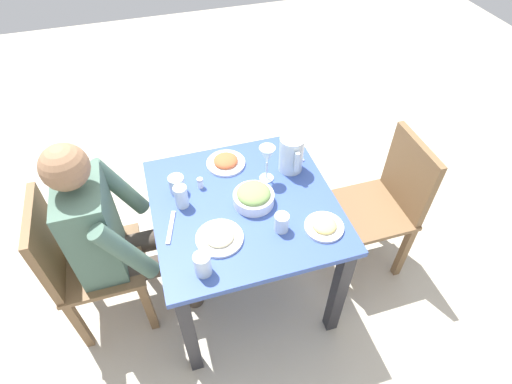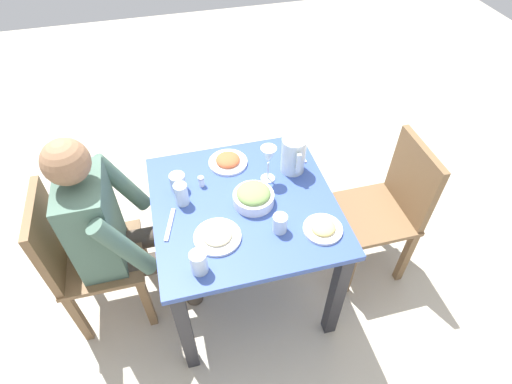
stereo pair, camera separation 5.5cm
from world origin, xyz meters
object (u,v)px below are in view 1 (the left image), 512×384
object	(u,v)px
plate_rice_curry	(226,162)
wine_glass	(267,157)
chair_near	(80,261)
water_glass_near_left	(282,223)
dining_table	(244,221)
diner_near	(116,232)
chair_far	(386,201)
water_glass_by_pitcher	(181,196)
plate_beans	(219,237)
salt_shaker	(200,183)
water_glass_far_right	(177,185)
salad_bowl	(254,196)
water_glass_center	(203,264)
plate_fries	(324,226)
water_pitcher	(291,154)

from	to	relation	value
plate_rice_curry	wine_glass	distance (m)	0.26
chair_near	wine_glass	distance (m)	1.03
plate_rice_curry	water_glass_near_left	bearing A→B (deg)	15.04
dining_table	water_glass_near_left	distance (m)	0.29
chair_near	diner_near	world-z (taller)	diner_near
dining_table	chair_far	bearing A→B (deg)	89.78
chair_near	plate_rice_curry	xyz separation A→B (m)	(-0.21, 0.79, 0.25)
plate_rice_curry	water_glass_by_pitcher	xyz separation A→B (m)	(0.22, -0.26, 0.04)
plate_beans	diner_near	bearing A→B (deg)	-119.26
salt_shaker	water_glass_far_right	bearing A→B (deg)	-92.00
salt_shaker	chair_far	bearing A→B (deg)	80.44
salad_bowl	plate_beans	distance (m)	0.26
plate_beans	wine_glass	xyz separation A→B (m)	(-0.30, 0.31, 0.13)
chair_far	water_glass_center	size ratio (longest dim) A/B	8.19
plate_fries	water_pitcher	bearing A→B (deg)	-178.83
dining_table	water_glass_by_pitcher	bearing A→B (deg)	-104.30
plate_fries	plate_rice_curry	size ratio (longest dim) A/B	0.88
plate_fries	plate_beans	size ratio (longest dim) A/B	0.84
water_pitcher	water_glass_far_right	distance (m)	0.57
chair_far	water_pitcher	distance (m)	0.63
water_pitcher	dining_table	bearing A→B (deg)	-60.84
salad_bowl	diner_near	bearing A→B (deg)	-97.47
water_glass_by_pitcher	salt_shaker	xyz separation A→B (m)	(-0.09, 0.10, -0.03)
chair_far	salad_bowl	xyz separation A→B (m)	(0.01, -0.76, 0.28)
diner_near	plate_fries	xyz separation A→B (m)	(0.32, 0.90, 0.10)
plate_fries	water_glass_center	bearing A→B (deg)	-82.86
chair_near	water_glass_center	bearing A→B (deg)	54.49
wine_glass	salt_shaker	distance (m)	0.34
water_glass_near_left	wine_glass	distance (m)	0.34
plate_rice_curry	water_glass_far_right	size ratio (longest dim) A/B	2.24
chair_far	plate_fries	size ratio (longest dim) A/B	4.98
plate_rice_curry	water_glass_center	bearing A→B (deg)	-21.78
chair_near	water_glass_near_left	bearing A→B (deg)	73.52
dining_table	chair_far	world-z (taller)	chair_far
water_glass_far_right	plate_beans	bearing A→B (deg)	20.12
chair_far	salt_shaker	size ratio (longest dim) A/B	16.02
plate_fries	wine_glass	bearing A→B (deg)	-158.62
salad_bowl	water_glass_by_pitcher	distance (m)	0.33
water_glass_center	salt_shaker	bearing A→B (deg)	169.99
water_glass_far_right	water_glass_near_left	distance (m)	0.54
chair_far	wine_glass	world-z (taller)	wine_glass
salad_bowl	plate_fries	world-z (taller)	salad_bowl
plate_beans	plate_rice_curry	size ratio (longest dim) A/B	1.04
wine_glass	water_glass_by_pitcher	bearing A→B (deg)	-82.65
dining_table	salt_shaker	size ratio (longest dim) A/B	15.70
plate_fries	plate_beans	xyz separation A→B (m)	(-0.07, -0.45, -0.00)
chair_near	plate_fries	world-z (taller)	chair_near
water_glass_by_pitcher	wine_glass	xyz separation A→B (m)	(-0.06, 0.43, 0.09)
diner_near	water_glass_center	size ratio (longest dim) A/B	10.98
plate_beans	wine_glass	world-z (taller)	wine_glass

